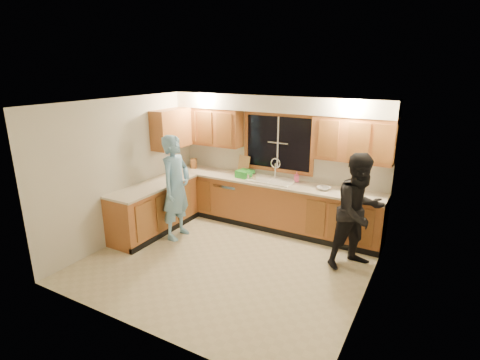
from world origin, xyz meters
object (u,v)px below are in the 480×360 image
Objects in this scene: knife_block at (194,164)px; stove at (133,219)px; woman at (359,212)px; sink at (271,184)px; bowl at (324,188)px; dishwasher at (232,199)px; dish_crate at (245,174)px; man at (176,188)px; soap_bottle at (297,177)px.

stove is at bearing -120.06° from knife_block.
woman is 8.42× the size of knife_block.
sink reaches higher than bowl.
dish_crate reaches higher than dishwasher.
man is 1.04× the size of woman.
knife_block is at bearing 178.17° from dishwasher.
bowl is at bearing -0.89° from dishwasher.
bowl is at bearing 86.94° from woman.
stove is 0.50× the size of woman.
man reaches higher than knife_block.
sink is 4.02× the size of knife_block.
woman is at bearing -16.72° from dish_crate.
bowl is at bearing -2.44° from sink.
dishwasher is at bearing -179.01° from sink.
woman is 6.18× the size of dish_crate.
man reaches higher than bowl.
knife_block is at bearing 177.77° from dish_crate.
sink is at bearing 177.56° from bowl.
stove is 3.78m from woman.
sink reaches higher than stove.
knife_block is at bearing 89.97° from stove.
soap_bottle is (1.71, 1.43, 0.08)m from man.
woman reaches higher than sink.
woman is at bearing -41.85° from knife_block.
stove is 0.48× the size of man.
dish_crate is at bearing 179.60° from bowl.
stove is at bearing -134.61° from sink.
woman is at bearing -83.70° from man.
sink is at bearing -30.53° from knife_block.
man is at bearing -135.62° from sink.
knife_block reaches higher than dish_crate.
stove is 4.21× the size of knife_block.
stove is at bearing 146.18° from woman.
sink is 0.48× the size of woman.
sink is 0.96× the size of stove.
sink is 0.46× the size of man.
stove is at bearing -117.69° from dishwasher.
woman reaches higher than bowl.
woman is (2.64, -0.72, 0.49)m from dishwasher.
woman is at bearing -15.26° from dishwasher.
woman is 3.67m from knife_block.
dish_crate is (0.31, -0.02, 0.58)m from dishwasher.
sink is 1.05× the size of dishwasher.
sink is at bearing -48.78° from man.
woman reaches higher than soap_bottle.
sink is 2.60m from stove.
man reaches higher than woman.
dishwasher is 4.30× the size of soap_bottle.
dishwasher is 1.96m from bowl.
soap_bottle is at bearing -53.36° from man.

